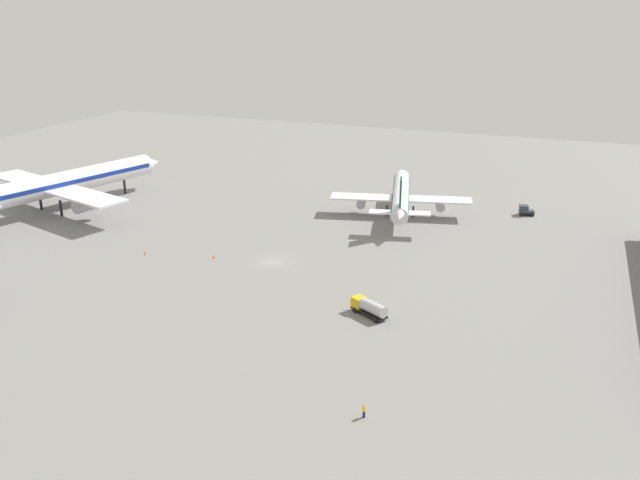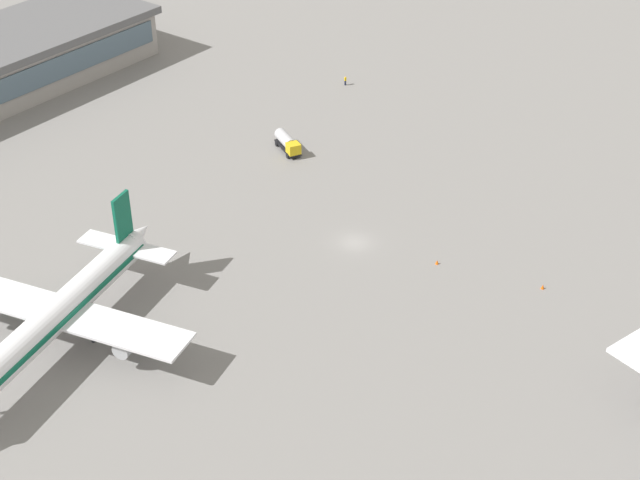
{
  "view_description": "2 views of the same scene",
  "coord_description": "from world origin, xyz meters",
  "px_view_note": "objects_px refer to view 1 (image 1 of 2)",
  "views": [
    {
      "loc": [
        -101.83,
        -49.07,
        44.73
      ],
      "look_at": [
        8.37,
        -6.04,
        2.32
      ],
      "focal_mm": 36.7,
      "sensor_mm": 36.0,
      "label": 1
    },
    {
      "loc": [
        86.63,
        59.45,
        69.33
      ],
      "look_at": [
        9.11,
        1.11,
        5.59
      ],
      "focal_mm": 53.4,
      "sensor_mm": 36.0,
      "label": 2
    }
  ],
  "objects_px": {
    "baggage_tug": "(525,210)",
    "safety_cone_mid_apron": "(145,253)",
    "airplane_at_gate": "(61,184)",
    "airplane_taxiing": "(401,195)",
    "fuel_truck": "(369,307)",
    "ground_crew_worker": "(364,411)",
    "safety_cone_near_gate": "(214,256)"
  },
  "relations": [
    {
      "from": "airplane_at_gate",
      "to": "safety_cone_mid_apron",
      "type": "relative_size",
      "value": 92.35
    },
    {
      "from": "airplane_at_gate",
      "to": "airplane_taxiing",
      "type": "bearing_deg",
      "value": -54.97
    },
    {
      "from": "airplane_taxiing",
      "to": "baggage_tug",
      "type": "xyz_separation_m",
      "value": [
        9.36,
        -26.69,
        -3.22
      ]
    },
    {
      "from": "baggage_tug",
      "to": "safety_cone_mid_apron",
      "type": "distance_m",
      "value": 83.87
    },
    {
      "from": "airplane_at_gate",
      "to": "fuel_truck",
      "type": "height_order",
      "value": "airplane_at_gate"
    },
    {
      "from": "airplane_at_gate",
      "to": "fuel_truck",
      "type": "distance_m",
      "value": 87.29
    },
    {
      "from": "fuel_truck",
      "to": "ground_crew_worker",
      "type": "bearing_deg",
      "value": 134.27
    },
    {
      "from": "baggage_tug",
      "to": "fuel_truck",
      "type": "bearing_deg",
      "value": 59.41
    },
    {
      "from": "fuel_truck",
      "to": "ground_crew_worker",
      "type": "distance_m",
      "value": 26.48
    },
    {
      "from": "airplane_at_gate",
      "to": "airplane_taxiing",
      "type": "distance_m",
      "value": 78.14
    },
    {
      "from": "safety_cone_near_gate",
      "to": "airplane_at_gate",
      "type": "bearing_deg",
      "value": 73.29
    },
    {
      "from": "airplane_at_gate",
      "to": "baggage_tug",
      "type": "distance_m",
      "value": 106.53
    },
    {
      "from": "airplane_taxiing",
      "to": "baggage_tug",
      "type": "height_order",
      "value": "airplane_taxiing"
    },
    {
      "from": "airplane_taxiing",
      "to": "safety_cone_mid_apron",
      "type": "relative_size",
      "value": 65.07
    },
    {
      "from": "baggage_tug",
      "to": "safety_cone_near_gate",
      "type": "bearing_deg",
      "value": 28.71
    },
    {
      "from": "fuel_truck",
      "to": "ground_crew_worker",
      "type": "relative_size",
      "value": 3.86
    },
    {
      "from": "baggage_tug",
      "to": "ground_crew_worker",
      "type": "height_order",
      "value": "baggage_tug"
    },
    {
      "from": "airplane_at_gate",
      "to": "safety_cone_mid_apron",
      "type": "bearing_deg",
      "value": -100.67
    },
    {
      "from": "airplane_at_gate",
      "to": "airplane_taxiing",
      "type": "xyz_separation_m",
      "value": [
        25.33,
        -73.9,
        -1.88
      ]
    },
    {
      "from": "baggage_tug",
      "to": "safety_cone_mid_apron",
      "type": "height_order",
      "value": "baggage_tug"
    },
    {
      "from": "ground_crew_worker",
      "to": "safety_cone_near_gate",
      "type": "distance_m",
      "value": 56.56
    },
    {
      "from": "safety_cone_near_gate",
      "to": "airplane_taxiing",
      "type": "bearing_deg",
      "value": -32.72
    },
    {
      "from": "safety_cone_mid_apron",
      "to": "ground_crew_worker",
      "type": "bearing_deg",
      "value": -122.37
    },
    {
      "from": "ground_crew_worker",
      "to": "safety_cone_mid_apron",
      "type": "relative_size",
      "value": 2.78
    },
    {
      "from": "safety_cone_mid_apron",
      "to": "airplane_at_gate",
      "type": "bearing_deg",
      "value": 63.21
    },
    {
      "from": "airplane_at_gate",
      "to": "airplane_taxiing",
      "type": "relative_size",
      "value": 1.42
    },
    {
      "from": "baggage_tug",
      "to": "safety_cone_mid_apron",
      "type": "bearing_deg",
      "value": 24.15
    },
    {
      "from": "fuel_truck",
      "to": "airplane_at_gate",
      "type": "bearing_deg",
      "value": 10.12
    },
    {
      "from": "fuel_truck",
      "to": "ground_crew_worker",
      "type": "height_order",
      "value": "fuel_truck"
    },
    {
      "from": "airplane_taxiing",
      "to": "fuel_truck",
      "type": "height_order",
      "value": "airplane_taxiing"
    },
    {
      "from": "fuel_truck",
      "to": "baggage_tug",
      "type": "distance_m",
      "value": 64.34
    },
    {
      "from": "safety_cone_mid_apron",
      "to": "fuel_truck",
      "type": "bearing_deg",
      "value": -101.16
    }
  ]
}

